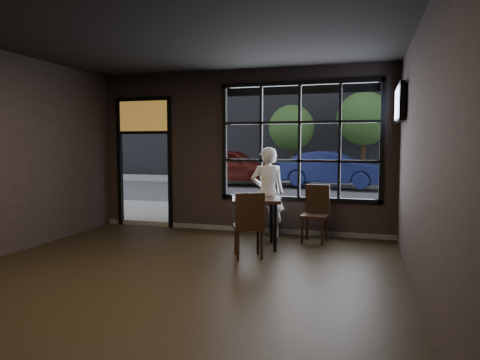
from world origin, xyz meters
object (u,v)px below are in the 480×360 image
(cafe_table, at_px, (255,223))
(navy_car, at_px, (333,169))
(chair_near, at_px, (248,224))
(man, at_px, (268,193))

(cafe_table, relative_size, navy_car, 0.20)
(chair_near, height_order, man, man)
(cafe_table, relative_size, chair_near, 0.83)
(chair_near, distance_m, navy_car, 10.91)
(chair_near, relative_size, navy_car, 0.24)
(man, distance_m, navy_car, 9.53)
(cafe_table, bearing_deg, navy_car, 69.31)
(navy_car, bearing_deg, man, -173.80)
(cafe_table, height_order, man, man)
(cafe_table, distance_m, navy_car, 10.27)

